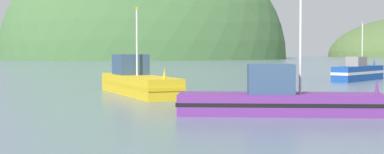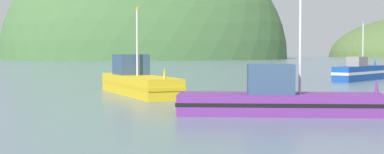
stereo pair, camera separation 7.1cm
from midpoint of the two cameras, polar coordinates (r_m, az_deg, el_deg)
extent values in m
ellipsoid|color=#47703D|center=(206.48, -4.76, 1.85)|extent=(103.61, 82.89, 91.48)
cube|color=#6B2D84|center=(25.68, 8.90, -2.72)|extent=(9.54, 4.41, 0.94)
cube|color=black|center=(25.67, 8.90, -2.61)|extent=(9.63, 4.46, 0.17)
cone|color=#6B2D84|center=(26.36, 18.12, -0.89)|extent=(0.24, 0.24, 0.70)
cube|color=#334C6B|center=(25.56, 7.88, -0.19)|extent=(2.37, 2.20, 1.32)
cylinder|color=silver|center=(25.69, 10.86, 5.15)|extent=(0.12, 0.12, 6.12)
cube|color=gold|center=(37.05, -5.47, -0.82)|extent=(4.81, 11.06, 1.25)
cube|color=gold|center=(37.04, -5.47, -0.72)|extent=(4.86, 11.17, 0.22)
cone|color=gold|center=(32.28, -2.87, 0.41)|extent=(0.24, 0.24, 0.70)
cube|color=#334C6B|center=(38.79, -6.30, 1.28)|extent=(2.51, 2.87, 1.39)
cylinder|color=silver|center=(37.31, -5.65, 3.46)|extent=(0.12, 0.12, 4.29)
cube|color=gold|center=(37.41, -5.66, 6.93)|extent=(0.12, 0.36, 0.20)
cube|color=#19479E|center=(56.67, 16.46, 0.36)|extent=(7.65, 7.30, 1.40)
cube|color=white|center=(56.67, 16.46, 0.43)|extent=(7.73, 7.37, 0.25)
cone|color=#19479E|center=(60.48, 17.92, 1.47)|extent=(0.28, 0.28, 0.70)
cube|color=gray|center=(56.14, 16.27, 1.52)|extent=(2.46, 2.41, 0.91)
cylinder|color=silver|center=(57.43, 16.81, 3.15)|extent=(0.12, 0.12, 4.15)
cube|color=white|center=(57.50, 16.84, 5.34)|extent=(0.28, 0.27, 0.20)
camera|label=1|loc=(0.04, -90.06, 0.00)|focal=52.73mm
camera|label=2|loc=(0.04, 89.94, 0.00)|focal=52.73mm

